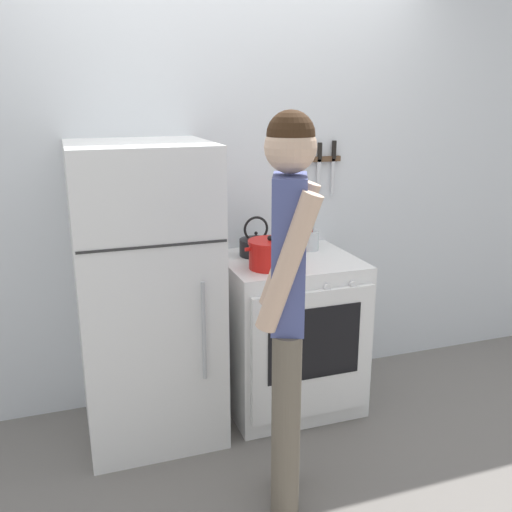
{
  "coord_description": "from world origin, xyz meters",
  "views": [
    {
      "loc": [
        -0.89,
        -3.17,
        1.79
      ],
      "look_at": [
        0.05,
        -0.47,
        0.98
      ],
      "focal_mm": 40.0,
      "sensor_mm": 36.0,
      "label": 1
    }
  ],
  "objects_px": {
    "refrigerator": "(147,294)",
    "person": "(288,295)",
    "tea_kettle": "(256,244)",
    "utensil_jar": "(310,239)",
    "stove_range": "(290,332)",
    "dutch_oven_pot": "(270,254)"
  },
  "relations": [
    {
      "from": "refrigerator",
      "to": "utensil_jar",
      "type": "distance_m",
      "value": 1.03
    },
    {
      "from": "dutch_oven_pot",
      "to": "tea_kettle",
      "type": "xyz_separation_m",
      "value": [
        0.01,
        0.26,
        -0.01
      ]
    },
    {
      "from": "tea_kettle",
      "to": "utensil_jar",
      "type": "xyz_separation_m",
      "value": [
        0.34,
        0.01,
        -0.0
      ]
    },
    {
      "from": "stove_range",
      "to": "person",
      "type": "xyz_separation_m",
      "value": [
        -0.34,
        -0.77,
        0.53
      ]
    },
    {
      "from": "dutch_oven_pot",
      "to": "person",
      "type": "height_order",
      "value": "person"
    },
    {
      "from": "refrigerator",
      "to": "person",
      "type": "xyz_separation_m",
      "value": [
        0.47,
        -0.78,
        0.21
      ]
    },
    {
      "from": "utensil_jar",
      "to": "person",
      "type": "relative_size",
      "value": 0.15
    },
    {
      "from": "tea_kettle",
      "to": "stove_range",
      "type": "bearing_deg",
      "value": -45.03
    },
    {
      "from": "dutch_oven_pot",
      "to": "tea_kettle",
      "type": "distance_m",
      "value": 0.26
    },
    {
      "from": "refrigerator",
      "to": "tea_kettle",
      "type": "relative_size",
      "value": 6.59
    },
    {
      "from": "tea_kettle",
      "to": "person",
      "type": "xyz_separation_m",
      "value": [
        -0.18,
        -0.93,
        0.03
      ]
    },
    {
      "from": "tea_kettle",
      "to": "utensil_jar",
      "type": "relative_size",
      "value": 0.89
    },
    {
      "from": "person",
      "to": "utensil_jar",
      "type": "bearing_deg",
      "value": -6.43
    },
    {
      "from": "stove_range",
      "to": "dutch_oven_pot",
      "type": "bearing_deg",
      "value": -148.79
    },
    {
      "from": "utensil_jar",
      "to": "person",
      "type": "xyz_separation_m",
      "value": [
        -0.53,
        -0.94,
        0.03
      ]
    },
    {
      "from": "refrigerator",
      "to": "person",
      "type": "relative_size",
      "value": 0.9
    },
    {
      "from": "person",
      "to": "refrigerator",
      "type": "bearing_deg",
      "value": 53.98
    },
    {
      "from": "stove_range",
      "to": "utensil_jar",
      "type": "relative_size",
      "value": 3.36
    },
    {
      "from": "stove_range",
      "to": "tea_kettle",
      "type": "relative_size",
      "value": 3.77
    },
    {
      "from": "dutch_oven_pot",
      "to": "person",
      "type": "xyz_separation_m",
      "value": [
        -0.17,
        -0.67,
        0.02
      ]
    },
    {
      "from": "refrigerator",
      "to": "tea_kettle",
      "type": "bearing_deg",
      "value": 12.45
    },
    {
      "from": "refrigerator",
      "to": "tea_kettle",
      "type": "xyz_separation_m",
      "value": [
        0.66,
        0.14,
        0.18
      ]
    }
  ]
}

